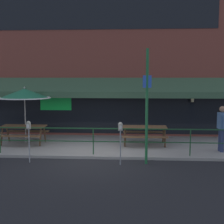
% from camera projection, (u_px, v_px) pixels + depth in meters
% --- Properties ---
extents(ground_plane, '(120.00, 120.00, 0.00)m').
position_uv_depth(ground_plane, '(92.00, 159.00, 10.99)').
color(ground_plane, black).
extents(patio_deck, '(15.00, 4.00, 0.10)m').
position_uv_depth(patio_deck, '(98.00, 145.00, 12.96)').
color(patio_deck, gray).
rests_on(patio_deck, ground).
extents(restaurant_building, '(15.00, 1.60, 8.21)m').
position_uv_depth(restaurant_building, '(103.00, 52.00, 14.72)').
color(restaurant_building, brown).
rests_on(restaurant_building, ground).
extents(patio_railing, '(13.84, 0.04, 0.97)m').
position_uv_depth(patio_railing, '(93.00, 135.00, 11.19)').
color(patio_railing, '#194723').
rests_on(patio_railing, patio_deck).
extents(picnic_table_left, '(1.80, 1.42, 0.76)m').
position_uv_depth(picnic_table_left, '(23.00, 130.00, 12.96)').
color(picnic_table_left, brown).
rests_on(picnic_table_left, patio_deck).
extents(picnic_table_centre, '(1.80, 1.42, 0.76)m').
position_uv_depth(picnic_table_centre, '(145.00, 130.00, 12.76)').
color(picnic_table_centre, brown).
rests_on(picnic_table_centre, patio_deck).
extents(patio_umbrella_left, '(2.14, 2.14, 2.38)m').
position_uv_depth(patio_umbrella_left, '(24.00, 94.00, 13.05)').
color(patio_umbrella_left, '#B7B2A8').
rests_on(patio_umbrella_left, patio_deck).
extents(pedestrian_walking, '(0.27, 0.62, 1.71)m').
position_uv_depth(pedestrian_walking, '(222.00, 126.00, 11.60)').
color(pedestrian_walking, navy).
rests_on(pedestrian_walking, patio_deck).
extents(parking_meter_near, '(0.15, 0.16, 1.42)m').
position_uv_depth(parking_meter_near, '(29.00, 129.00, 10.45)').
color(parking_meter_near, gray).
rests_on(parking_meter_near, ground).
extents(parking_meter_far, '(0.15, 0.16, 1.42)m').
position_uv_depth(parking_meter_far, '(120.00, 130.00, 10.17)').
color(parking_meter_far, gray).
rests_on(parking_meter_far, ground).
extents(street_sign_pole, '(0.28, 0.09, 3.80)m').
position_uv_depth(street_sign_pole, '(147.00, 105.00, 10.20)').
color(street_sign_pole, '#1E6033').
rests_on(street_sign_pole, ground).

